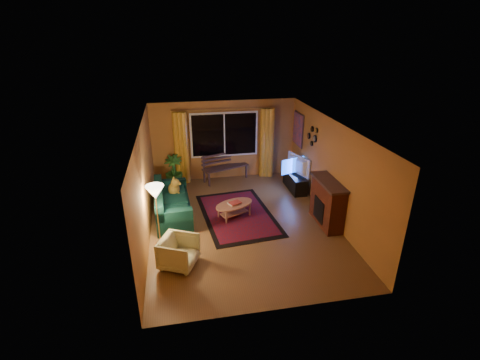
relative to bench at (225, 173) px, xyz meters
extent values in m
cube|color=brown|center=(0.02, -2.75, -0.23)|extent=(4.50, 6.00, 0.02)
cube|color=white|center=(0.02, -2.75, 2.29)|extent=(4.50, 6.00, 0.02)
cube|color=#B57436|center=(0.02, 0.26, 1.03)|extent=(4.50, 0.02, 2.50)
cube|color=#B57436|center=(-2.24, -2.75, 1.03)|extent=(0.02, 6.00, 2.50)
cube|color=#B57436|center=(2.28, -2.75, 1.03)|extent=(0.02, 6.00, 2.50)
cube|color=black|center=(0.02, 0.19, 1.23)|extent=(2.00, 0.02, 1.30)
cylinder|color=#BF8C3F|center=(0.02, 0.15, 2.03)|extent=(3.20, 0.03, 0.03)
cylinder|color=gold|center=(-1.33, 0.13, 0.90)|extent=(0.36, 0.36, 2.24)
cylinder|color=gold|center=(1.37, 0.13, 0.90)|extent=(0.36, 0.36, 2.24)
cube|color=#362526|center=(0.00, 0.00, 0.00)|extent=(1.55, 0.93, 0.45)
imported|color=#235B1E|center=(-1.62, -0.13, 0.27)|extent=(0.65, 0.65, 0.98)
cube|color=black|center=(-1.68, -2.08, 0.18)|extent=(0.94, 2.03, 0.81)
imported|color=beige|center=(-1.58, -4.18, 0.13)|extent=(0.88, 0.90, 0.71)
cylinder|color=#BF8C3F|center=(-1.98, -3.34, 0.50)|extent=(0.30, 0.30, 1.46)
cube|color=maroon|center=(-0.03, -2.32, -0.21)|extent=(2.01, 2.92, 0.02)
cylinder|color=#B0715B|center=(-0.13, -2.40, -0.03)|extent=(1.37, 1.37, 0.38)
cube|color=black|center=(1.96, -1.07, 0.02)|extent=(0.40, 1.16, 0.48)
imported|color=black|center=(1.96, -1.07, 0.55)|extent=(0.45, 0.99, 0.58)
cube|color=maroon|center=(2.07, -3.15, 0.33)|extent=(0.40, 1.20, 1.10)
cube|color=#DC482F|center=(2.24, -0.30, 1.43)|extent=(0.04, 0.76, 0.96)
camera|label=1|loc=(-1.43, -10.19, 4.28)|focal=26.00mm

